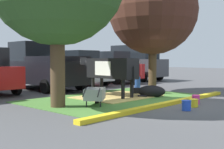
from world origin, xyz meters
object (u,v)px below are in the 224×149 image
Objects in this scene: pickup_truck_black at (42,67)px; sedan_blue at (110,67)px; person_handler at (137,75)px; shade_tree_right at (153,10)px; bucket_blue at (186,105)px; suv_dark_grey at (135,63)px; bucket_pink at (196,99)px; hatchback_white at (77,68)px; wheelbarrow at (95,94)px; bucket_yellow at (194,103)px; calf_lying at (151,91)px; cow_holstein at (110,69)px.

sedan_blue is (5.41, 0.31, -0.13)m from pickup_truck_black.
shade_tree_right is at bearing -7.37° from person_handler.
person_handler is at bearing -125.78° from sedan_blue.
suv_dark_grey is (8.75, 8.85, 1.11)m from bucket_blue.
hatchback_white is at bearing 77.11° from bucket_pink.
shade_tree_right is 1.31× the size of hatchback_white.
wheelbarrow is 3.17m from bucket_yellow.
wheelbarrow is at bearing -107.88° from pickup_truck_black.
bucket_pink reaches higher than bucket_yellow.
pickup_truck_black is at bearing 109.14° from person_handler.
bucket_pink is (-1.95, -3.13, -3.59)m from shade_tree_right.
pickup_truck_black is at bearing -177.42° from suv_dark_grey.
hatchback_white is at bearing 76.25° from calf_lying.
calf_lying is 0.88× the size of wheelbarrow.
calf_lying is 0.29× the size of hatchback_white.
pickup_truck_black is at bearing 94.93° from bucket_pink.
sedan_blue is at bearing 3.23° from pickup_truck_black.
person_handler is at bearing -100.33° from hatchback_white.
wheelbarrow is (-4.56, -0.91, -3.37)m from shade_tree_right.
shade_tree_right is 4.01× the size of wheelbarrow.
cow_holstein is 2.46m from wheelbarrow.
pickup_truck_black is 1.23× the size of hatchback_white.
suv_dark_grey is at bearing 48.85° from bucket_pink.
shade_tree_right reaches higher than bucket_blue.
bucket_yellow is at bearing -112.76° from calf_lying.
bucket_blue is at bearing -101.00° from cow_holstein.
suv_dark_grey is (8.01, 8.70, 1.14)m from bucket_yellow.
wheelbarrow is 4.75× the size of bucket_yellow.
sedan_blue is at bearing 60.79° from bucket_pink.
cow_holstein reaches higher than wheelbarrow.
hatchback_white is 1.00× the size of sedan_blue.
bucket_blue is at bearing -168.72° from bucket_yellow.
bucket_blue is 1.39m from bucket_pink.
sedan_blue is at bearing -178.72° from suv_dark_grey.
bucket_yellow is (-0.99, -2.35, -0.10)m from calf_lying.
wheelbarrow reaches higher than calf_lying.
pickup_truck_black is at bearing 72.12° from wheelbarrow.
bucket_pink is 0.06× the size of pickup_truck_black.
calf_lying is 9.52m from suv_dark_grey.
suv_dark_grey reaches higher than bucket_pink.
bucket_pink is 11.32m from suv_dark_grey.
pickup_truck_black reaches higher than cow_holstein.
bucket_pink is (2.60, -2.22, -0.22)m from wheelbarrow.
cow_holstein is at bearing 173.22° from shade_tree_right.
person_handler is at bearing -70.86° from pickup_truck_black.
bucket_yellow is at bearing -132.63° from suv_dark_grey.
bucket_blue is at bearing -124.53° from sedan_blue.
cow_holstein is 3.79m from bucket_yellow.
calf_lying is at bearing -124.49° from sedan_blue.
calf_lying is 4.16× the size of bucket_yellow.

